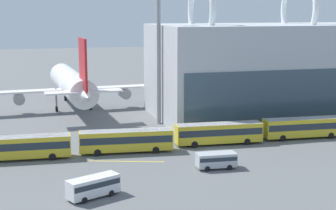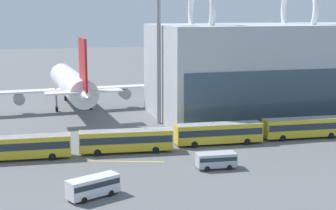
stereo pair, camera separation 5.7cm
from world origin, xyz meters
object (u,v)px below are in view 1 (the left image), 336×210
shuttle_bus_1 (21,146)px  service_van_crossing (93,185)px  service_van_foreground (216,159)px  airliner_at_gate_far (72,84)px  shuttle_bus_2 (126,139)px  floodlight_mast (159,37)px  airliner_parked_remote (311,73)px  shuttle_bus_4 (304,126)px  shuttle_bus_3 (219,132)px

shuttle_bus_1 → service_van_crossing: shuttle_bus_1 is taller
shuttle_bus_1 → service_van_foreground: shuttle_bus_1 is taller
airliner_at_gate_far → shuttle_bus_1: airliner_at_gate_far is taller
shuttle_bus_2 → floodlight_mast: 24.18m
service_van_foreground → airliner_parked_remote: bearing=-127.5°
shuttle_bus_2 → shuttle_bus_4: same height
service_van_foreground → floodlight_mast: 31.70m
airliner_at_gate_far → airliner_parked_remote: size_ratio=0.98×
service_van_foreground → floodlight_mast: floodlight_mast is taller
floodlight_mast → service_van_foreground: bearing=-89.6°
shuttle_bus_2 → floodlight_mast: bearing=67.6°
airliner_at_gate_far → shuttle_bus_1: 36.33m
shuttle_bus_4 → service_van_crossing: size_ratio=2.19×
service_van_crossing → shuttle_bus_4: bearing=-177.6°
airliner_at_gate_far → floodlight_mast: size_ratio=1.52×
airliner_at_gate_far → shuttle_bus_3: (18.78, -34.34, -3.45)m
shuttle_bus_1 → shuttle_bus_4: (43.71, 0.24, 0.00)m
shuttle_bus_1 → airliner_at_gate_far: bearing=77.4°
airliner_parked_remote → shuttle_bus_2: size_ratio=2.88×
service_van_foreground → shuttle_bus_1: bearing=-20.6°
shuttle_bus_4 → service_van_foreground: bearing=-146.0°
airliner_parked_remote → shuttle_bus_1: size_ratio=2.89×
airliner_at_gate_far → service_van_foreground: bearing=-166.0°
airliner_at_gate_far → airliner_parked_remote: airliner_parked_remote is taller
airliner_parked_remote → shuttle_bus_3: size_ratio=2.89×
floodlight_mast → airliner_parked_remote: bearing=25.9°
airliner_parked_remote → service_van_crossing: (-60.48, -55.79, -3.95)m
shuttle_bus_1 → shuttle_bus_4: same height
shuttle_bus_1 → service_van_foreground: bearing=-20.5°
airliner_at_gate_far → service_van_foreground: size_ratio=7.31×
airliner_at_gate_far → service_van_crossing: bearing=174.0°
shuttle_bus_4 → airliner_at_gate_far: bearing=137.8°
shuttle_bus_4 → service_van_crossing: (-36.17, -17.55, -0.55)m
airliner_at_gate_far → floodlight_mast: floodlight_mast is taller
shuttle_bus_1 → service_van_foreground: size_ratio=2.58×
airliner_at_gate_far → shuttle_bus_2: bearing=-176.1°
airliner_parked_remote → shuttle_bus_2: bearing=31.4°
shuttle_bus_2 → floodlight_mast: (9.54, 17.49, 13.71)m
floodlight_mast → shuttle_bus_3: bearing=-73.4°
shuttle_bus_2 → shuttle_bus_4: bearing=7.3°
shuttle_bus_1 → floodlight_mast: 32.60m
shuttle_bus_2 → shuttle_bus_3: (14.57, 0.66, 0.00)m
airliner_parked_remote → service_van_foreground: bearing=44.1°
shuttle_bus_3 → service_van_crossing: shuttle_bus_3 is taller
airliner_parked_remote → service_van_crossing: bearing=38.1°
airliner_parked_remote → floodlight_mast: floodlight_mast is taller
airliner_parked_remote → shuttle_bus_3: 54.58m
airliner_at_gate_far → shuttle_bus_3: size_ratio=2.83×
airliner_at_gate_far → airliner_parked_remote: bearing=-89.1°
shuttle_bus_2 → shuttle_bus_3: size_ratio=1.00×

